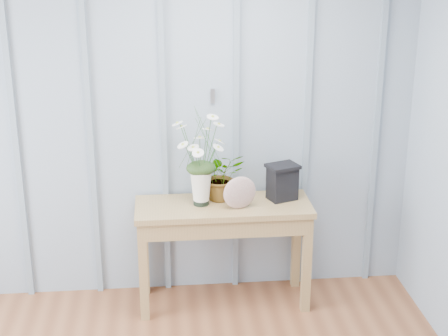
{
  "coord_description": "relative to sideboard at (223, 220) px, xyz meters",
  "views": [
    {
      "loc": [
        0.22,
        -2.31,
        2.54
      ],
      "look_at": [
        0.64,
        1.94,
        1.03
      ],
      "focal_mm": 55.0,
      "sensor_mm": 36.0,
      "label": 1
    }
  ],
  "objects": [
    {
      "name": "room_shell",
      "position": [
        -0.64,
        -1.08,
        1.35
      ],
      "size": [
        4.0,
        4.5,
        2.5
      ],
      "color": "#93A3B5",
      "rests_on": "ground"
    },
    {
      "name": "sideboard",
      "position": [
        0.0,
        0.0,
        0.0
      ],
      "size": [
        1.2,
        0.45,
        0.75
      ],
      "color": "#997A48",
      "rests_on": "ground"
    },
    {
      "name": "daisy_vase",
      "position": [
        -0.15,
        0.01,
        0.54
      ],
      "size": [
        0.48,
        0.36,
        0.67
      ],
      "color": "black",
      "rests_on": "sideboard"
    },
    {
      "name": "spider_plant",
      "position": [
        -0.0,
        0.1,
        0.29
      ],
      "size": [
        0.35,
        0.31,
        0.34
      ],
      "primitive_type": "imported",
      "rotation": [
        0.0,
        0.0,
        0.17
      ],
      "color": "#213C18",
      "rests_on": "sideboard"
    },
    {
      "name": "felt_disc_vessel",
      "position": [
        0.1,
        -0.08,
        0.23
      ],
      "size": [
        0.24,
        0.11,
        0.23
      ],
      "primitive_type": "ellipsoid",
      "rotation": [
        0.0,
        0.0,
        0.21
      ],
      "color": "#89444C",
      "rests_on": "sideboard"
    },
    {
      "name": "carved_box",
      "position": [
        0.41,
        0.06,
        0.24
      ],
      "size": [
        0.25,
        0.22,
        0.25
      ],
      "color": "black",
      "rests_on": "sideboard"
    }
  ]
}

